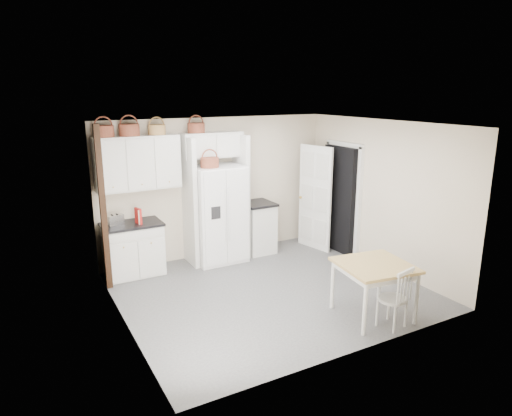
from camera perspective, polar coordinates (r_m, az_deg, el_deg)
floor at (r=7.34m, az=1.76°, el=-10.26°), size 4.50×4.50×0.00m
ceiling at (r=6.68m, az=1.93°, el=10.42°), size 4.50×4.50×0.00m
wall_back at (r=8.63m, az=-4.93°, el=2.60°), size 4.50×0.00×4.50m
wall_left at (r=6.11m, az=-16.67°, el=-3.02°), size 0.00×4.00×4.00m
wall_right at (r=8.24m, az=15.44°, el=1.55°), size 0.00×4.00×4.00m
refrigerator at (r=8.34m, az=-4.79°, el=-0.74°), size 0.92×0.74×1.77m
base_cab_left at (r=8.07m, az=-15.08°, el=-5.10°), size 0.94×0.60×0.87m
base_cab_right at (r=8.88m, az=0.15°, el=-2.52°), size 0.54×0.64×0.95m
dining_table at (r=6.63m, az=14.44°, el=-9.91°), size 1.05×1.05×0.78m
windsor_chair at (r=6.41m, az=16.70°, el=-10.84°), size 0.46×0.43×0.79m
counter_left at (r=7.93m, az=-15.30°, el=-1.99°), size 0.98×0.64×0.04m
counter_right at (r=8.75m, az=0.15°, el=0.58°), size 0.58×0.69×0.04m
toaster at (r=7.85m, az=-17.23°, el=-1.45°), size 0.30×0.22×0.18m
cookbook_red at (r=7.84m, az=-14.50°, el=-0.97°), size 0.08×0.18×0.26m
cookbook_cream at (r=7.84m, az=-14.35°, el=-1.01°), size 0.08×0.17×0.25m
basket_upper_a at (r=7.72m, az=-18.50°, el=9.07°), size 0.32×0.32×0.18m
basket_upper_b at (r=7.80m, az=-15.55°, el=9.37°), size 0.33×0.33×0.19m
basket_upper_c at (r=7.92m, az=-12.28°, el=9.54°), size 0.29×0.29×0.17m
basket_bridge_a at (r=8.15m, az=-7.48°, el=9.89°), size 0.30×0.30×0.17m
basket_fridge_a at (r=7.98m, az=-5.81°, el=5.68°), size 0.33×0.33×0.17m
upper_cabinet at (r=7.89m, az=-14.57°, el=5.48°), size 1.40×0.34×0.90m
bridge_cabinet at (r=8.29m, az=-5.53°, el=7.87°), size 1.12×0.34×0.45m
fridge_panel_left at (r=8.15m, az=-8.29°, el=0.70°), size 0.08×0.60×2.30m
fridge_panel_right at (r=8.55m, az=-1.89°, el=1.50°), size 0.08×0.60×2.30m
trim_post at (r=7.40m, az=-18.57°, el=-0.14°), size 0.09×0.09×2.60m
doorway_void at (r=8.97m, az=10.49°, el=1.06°), size 0.18×0.85×2.05m
door_slab at (r=9.01m, az=7.38°, el=1.25°), size 0.21×0.79×2.05m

